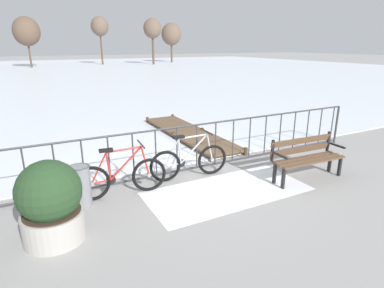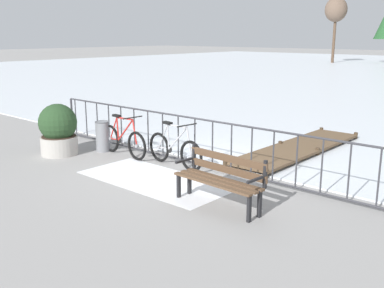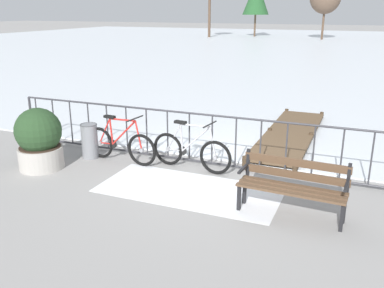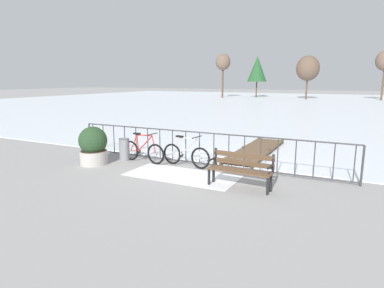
{
  "view_description": "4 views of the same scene",
  "coord_description": "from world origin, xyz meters",
  "px_view_note": "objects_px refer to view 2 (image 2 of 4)",
  "views": [
    {
      "loc": [
        -3.17,
        -5.78,
        2.7
      ],
      "look_at": [
        -0.02,
        0.19,
        0.57
      ],
      "focal_mm": 29.64,
      "sensor_mm": 36.0,
      "label": 1
    },
    {
      "loc": [
        6.11,
        -7.01,
        2.75
      ],
      "look_at": [
        0.59,
        -0.75,
        0.73
      ],
      "focal_mm": 42.25,
      "sensor_mm": 36.0,
      "label": 2
    },
    {
      "loc": [
        2.65,
        -7.38,
        3.0
      ],
      "look_at": [
        -0.23,
        -0.47,
        0.59
      ],
      "focal_mm": 39.46,
      "sensor_mm": 36.0,
      "label": 3
    },
    {
      "loc": [
        4.26,
        -8.98,
        2.64
      ],
      "look_at": [
        0.12,
        -0.75,
        0.83
      ],
      "focal_mm": 30.71,
      "sensor_mm": 36.0,
      "label": 4
    }
  ],
  "objects_px": {
    "trash_bin": "(103,136)",
    "bicycle_near_railing": "(174,150)",
    "bicycle_second": "(123,140)",
    "planter_with_shrub": "(58,130)",
    "park_bench": "(221,176)"
  },
  "relations": [
    {
      "from": "park_bench",
      "to": "bicycle_second",
      "type": "bearing_deg",
      "value": 164.86
    },
    {
      "from": "bicycle_second",
      "to": "planter_with_shrub",
      "type": "distance_m",
      "value": 1.55
    },
    {
      "from": "trash_bin",
      "to": "bicycle_near_railing",
      "type": "bearing_deg",
      "value": 4.94
    },
    {
      "from": "bicycle_second",
      "to": "planter_with_shrub",
      "type": "xyz_separation_m",
      "value": [
        -1.24,
        -0.91,
        0.22
      ]
    },
    {
      "from": "trash_bin",
      "to": "planter_with_shrub",
      "type": "bearing_deg",
      "value": -121.04
    },
    {
      "from": "bicycle_second",
      "to": "trash_bin",
      "type": "bearing_deg",
      "value": -177.34
    },
    {
      "from": "bicycle_near_railing",
      "to": "bicycle_second",
      "type": "xyz_separation_m",
      "value": [
        -1.49,
        -0.16,
        0.0
      ]
    },
    {
      "from": "bicycle_second",
      "to": "planter_with_shrub",
      "type": "height_order",
      "value": "planter_with_shrub"
    },
    {
      "from": "bicycle_near_railing",
      "to": "bicycle_second",
      "type": "distance_m",
      "value": 1.5
    },
    {
      "from": "bicycle_second",
      "to": "park_bench",
      "type": "height_order",
      "value": "bicycle_second"
    },
    {
      "from": "planter_with_shrub",
      "to": "bicycle_near_railing",
      "type": "bearing_deg",
      "value": 21.27
    },
    {
      "from": "bicycle_near_railing",
      "to": "bicycle_second",
      "type": "bearing_deg",
      "value": -173.98
    },
    {
      "from": "bicycle_second",
      "to": "park_bench",
      "type": "bearing_deg",
      "value": -15.14
    },
    {
      "from": "park_bench",
      "to": "planter_with_shrub",
      "type": "bearing_deg",
      "value": 179.11
    },
    {
      "from": "planter_with_shrub",
      "to": "trash_bin",
      "type": "bearing_deg",
      "value": 58.96
    }
  ]
}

